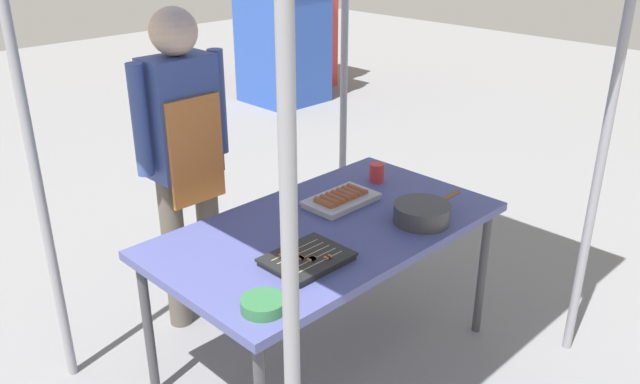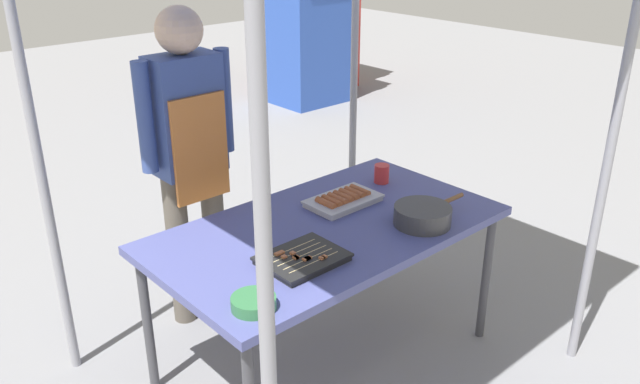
{
  "view_description": "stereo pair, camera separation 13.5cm",
  "coord_description": "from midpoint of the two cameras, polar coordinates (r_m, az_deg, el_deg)",
  "views": [
    {
      "loc": [
        -1.89,
        -1.85,
        2.07
      ],
      "look_at": [
        0.0,
        0.05,
        0.9
      ],
      "focal_mm": 36.41,
      "sensor_mm": 36.0,
      "label": 1
    },
    {
      "loc": [
        -1.79,
        -1.94,
        2.07
      ],
      "look_at": [
        0.0,
        0.05,
        0.9
      ],
      "focal_mm": 36.41,
      "sensor_mm": 36.0,
      "label": 2
    }
  ],
  "objects": [
    {
      "name": "ground_plane",
      "position": [
        3.36,
        -0.57,
        -14.48
      ],
      "size": [
        18.0,
        18.0,
        0.0
      ],
      "primitive_type": "plane",
      "color": "slate"
    },
    {
      "name": "tray_grilled_sausages",
      "position": [
        3.16,
        0.65,
        -0.64
      ],
      "size": [
        0.36,
        0.22,
        0.05
      ],
      "color": "#ADADB2",
      "rests_on": "stall_table"
    },
    {
      "name": "cooking_wok",
      "position": [
        2.99,
        7.7,
        -1.8
      ],
      "size": [
        0.42,
        0.26,
        0.09
      ],
      "color": "#38383A",
      "rests_on": "stall_table"
    },
    {
      "name": "condiment_bowl",
      "position": [
        2.37,
        -6.66,
        -9.82
      ],
      "size": [
        0.17,
        0.17,
        0.05
      ],
      "primitive_type": "cylinder",
      "color": "#33723F",
      "rests_on": "stall_table"
    },
    {
      "name": "neighbor_stall_left",
      "position": [
        7.51,
        -3.84,
        15.5
      ],
      "size": [
        0.79,
        0.83,
        2.02
      ],
      "color": "#2D51B2",
      "rests_on": "ground"
    },
    {
      "name": "vendor_woman",
      "position": [
        3.31,
        -13.02,
        3.97
      ],
      "size": [
        0.52,
        0.23,
        1.67
      ],
      "rotation": [
        0.0,
        0.0,
        3.14
      ],
      "color": "#595147",
      "rests_on": "ground"
    },
    {
      "name": "drink_cup_near_edge",
      "position": [
        3.42,
        3.89,
        1.71
      ],
      "size": [
        0.08,
        0.08,
        0.1
      ],
      "primitive_type": "cylinder",
      "color": "red",
      "rests_on": "stall_table"
    },
    {
      "name": "stall_table",
      "position": [
        2.98,
        -0.62,
        -3.86
      ],
      "size": [
        1.6,
        0.9,
        0.75
      ],
      "color": "#4C518C",
      "rests_on": "ground"
    },
    {
      "name": "neighbor_stall_right",
      "position": [
        8.16,
        -2.99,
        15.93
      ],
      "size": [
        0.86,
        0.78,
        1.95
      ],
      "color": "#BF3833",
      "rests_on": "ground"
    },
    {
      "name": "tray_meat_skewers",
      "position": [
        2.65,
        -2.62,
        -5.93
      ],
      "size": [
        0.33,
        0.26,
        0.04
      ],
      "color": "black",
      "rests_on": "stall_table"
    }
  ]
}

